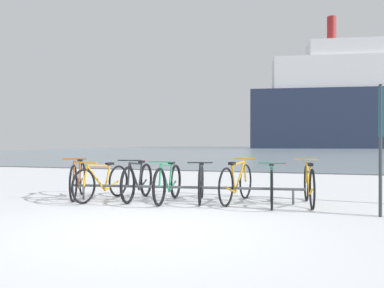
# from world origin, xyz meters

# --- Properties ---
(ground) EXTENTS (80.00, 132.00, 0.08)m
(ground) POSITION_xyz_m (0.00, 53.90, -0.04)
(ground) COLOR white
(bike_rack) EXTENTS (4.47, 0.67, 0.31)m
(bike_rack) POSITION_xyz_m (-0.19, 2.21, 0.27)
(bike_rack) COLOR #4C5156
(bike_rack) RESTS_ON ground
(bicycle_0) EXTENTS (0.76, 1.59, 0.83)m
(bicycle_0) POSITION_xyz_m (-2.39, 2.03, 0.38)
(bicycle_0) COLOR black
(bicycle_0) RESTS_ON ground
(bicycle_1) EXTENTS (0.46, 1.72, 0.77)m
(bicycle_1) POSITION_xyz_m (-1.80, 1.97, 0.35)
(bicycle_1) COLOR black
(bicycle_1) RESTS_ON ground
(bicycle_2) EXTENTS (0.46, 1.72, 0.81)m
(bicycle_2) POSITION_xyz_m (-1.14, 2.19, 0.37)
(bicycle_2) COLOR black
(bicycle_2) RESTS_ON ground
(bicycle_3) EXTENTS (0.46, 1.73, 0.80)m
(bicycle_3) POSITION_xyz_m (-0.47, 2.13, 0.36)
(bicycle_3) COLOR black
(bicycle_3) RESTS_ON ground
(bicycle_4) EXTENTS (0.53, 1.61, 0.78)m
(bicycle_4) POSITION_xyz_m (0.12, 2.34, 0.36)
(bicycle_4) COLOR black
(bicycle_4) RESTS_ON ground
(bicycle_5) EXTENTS (0.47, 1.75, 0.82)m
(bicycle_5) POSITION_xyz_m (0.79, 2.45, 0.37)
(bicycle_5) COLOR black
(bicycle_5) RESTS_ON ground
(bicycle_6) EXTENTS (0.46, 1.71, 0.79)m
(bicycle_6) POSITION_xyz_m (1.45, 2.33, 0.36)
(bicycle_6) COLOR black
(bicycle_6) RESTS_ON ground
(bicycle_7) EXTENTS (0.46, 1.69, 0.82)m
(bicycle_7) POSITION_xyz_m (2.10, 2.51, 0.37)
(bicycle_7) COLOR black
(bicycle_7) RESTS_ON ground
(ferry_ship) EXTENTS (48.74, 17.17, 27.36)m
(ferry_ship) POSITION_xyz_m (13.27, 80.63, 9.17)
(ferry_ship) COLOR #232D47
(ferry_ship) RESTS_ON ground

